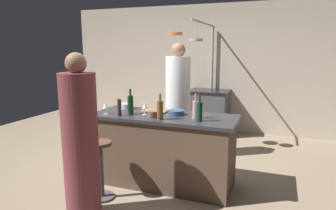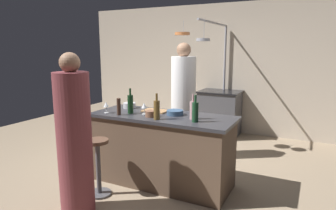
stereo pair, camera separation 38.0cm
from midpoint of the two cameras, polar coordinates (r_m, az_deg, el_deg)
The scene contains 20 objects.
ground_plane at distance 3.98m, azimuth -3.62°, elevation -14.70°, with size 9.00×9.00×0.00m, color gray.
back_wall at distance 6.31m, azimuth 7.03°, elevation 6.97°, with size 6.40×0.16×2.60m, color #BCAD99.
kitchen_island at distance 3.81m, azimuth -3.70°, elevation -8.54°, with size 1.80×0.72×0.90m.
stove_range at distance 6.04m, azimuth 5.94°, elevation -1.35°, with size 0.80×0.64×0.89m.
chef at distance 4.64m, azimuth -0.43°, elevation -0.12°, with size 0.38×0.38×1.80m.
bar_stool_left at distance 3.59m, azimuth -15.78°, elevation -11.48°, with size 0.28×0.28×0.68m.
guest_left at distance 3.15m, azimuth -19.83°, elevation -7.14°, with size 0.35×0.35×1.68m.
overhead_pot_rack at distance 5.43m, azimuth 4.12°, elevation 9.90°, with size 0.58×1.58×2.17m.
potted_plant at distance 5.89m, azimuth -13.62°, elevation -3.43°, with size 0.36×0.36×0.52m.
cutting_board at distance 3.88m, azimuth -5.33°, elevation -1.19°, with size 0.32×0.22×0.02m, color #997047.
pepper_mill at distance 3.68m, azimuth -12.25°, elevation -0.52°, with size 0.05×0.05×0.21m, color #382319.
wine_bottle_green at distance 3.34m, azimuth 2.80°, elevation -1.18°, with size 0.07×0.07×0.31m.
wine_bottle_amber at distance 3.42m, azimuth -4.72°, elevation -0.93°, with size 0.07×0.07×0.31m.
wine_bottle_rose at distance 3.48m, azimuth 2.21°, elevation -0.84°, with size 0.07×0.07×0.29m.
wine_bottle_red at distance 3.76m, azimuth -10.09°, elevation 0.08°, with size 0.07×0.07×0.32m.
wine_glass_by_chef at distance 3.82m, azimuth -14.74°, elevation -0.24°, with size 0.07×0.07×0.15m.
wine_glass_near_left_guest at distance 3.70m, azimuth -7.41°, elevation -0.31°, with size 0.07×0.07×0.15m.
mixing_bowl_steel at distance 4.12m, azimuth -10.53°, elevation -0.25°, with size 0.17×0.17×0.07m, color #B7B7BC.
mixing_bowl_wooden at distance 3.58m, azimuth -5.93°, elevation -1.76°, with size 0.14×0.14×0.07m, color brown.
mixing_bowl_blue at distance 3.69m, azimuth -1.41°, elevation -1.47°, with size 0.21×0.21×0.06m, color #334C6B.
Camera 1 is at (1.32, -3.34, 1.71)m, focal length 31.78 mm.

